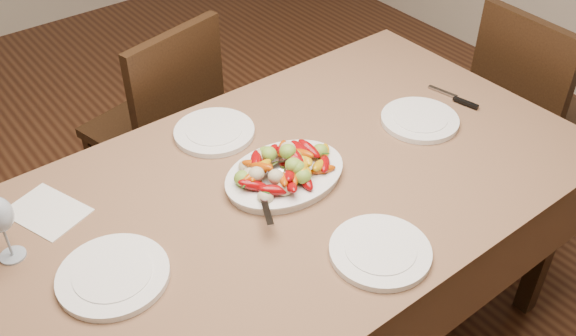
{
  "coord_description": "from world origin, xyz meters",
  "views": [
    {
      "loc": [
        -0.68,
        -1.15,
        1.95
      ],
      "look_at": [
        0.18,
        -0.04,
        0.82
      ],
      "focal_mm": 40.0,
      "sensor_mm": 36.0,
      "label": 1
    }
  ],
  "objects_px": {
    "serving_platter": "(285,177)",
    "plate_near": "(380,252)",
    "dining_table": "(288,274)",
    "chair_far": "(152,127)",
    "plate_right": "(420,120)",
    "plate_left": "(113,276)",
    "chair_right": "(537,113)",
    "wine_glass": "(2,227)",
    "plate_far": "(214,132)"
  },
  "relations": [
    {
      "from": "chair_right",
      "to": "serving_platter",
      "type": "xyz_separation_m",
      "value": [
        -1.28,
        0.03,
        0.3
      ]
    },
    {
      "from": "dining_table",
      "to": "plate_left",
      "type": "bearing_deg",
      "value": -178.07
    },
    {
      "from": "plate_left",
      "to": "plate_near",
      "type": "xyz_separation_m",
      "value": [
        0.57,
        -0.34,
        0.0
      ]
    },
    {
      "from": "dining_table",
      "to": "plate_right",
      "type": "height_order",
      "value": "plate_right"
    },
    {
      "from": "dining_table",
      "to": "chair_far",
      "type": "distance_m",
      "value": 0.88
    },
    {
      "from": "plate_right",
      "to": "plate_near",
      "type": "bearing_deg",
      "value": -146.13
    },
    {
      "from": "chair_far",
      "to": "dining_table",
      "type": "bearing_deg",
      "value": 77.24
    },
    {
      "from": "plate_near",
      "to": "dining_table",
      "type": "bearing_deg",
      "value": 92.8
    },
    {
      "from": "plate_left",
      "to": "plate_right",
      "type": "xyz_separation_m",
      "value": [
        1.08,
        0.0,
        0.0
      ]
    },
    {
      "from": "plate_near",
      "to": "wine_glass",
      "type": "xyz_separation_m",
      "value": [
        -0.74,
        0.56,
        0.09
      ]
    },
    {
      "from": "chair_far",
      "to": "plate_far",
      "type": "bearing_deg",
      "value": 74.05
    },
    {
      "from": "plate_far",
      "to": "plate_left",
      "type": "bearing_deg",
      "value": -145.54
    },
    {
      "from": "serving_platter",
      "to": "plate_near",
      "type": "relative_size",
      "value": 1.38
    },
    {
      "from": "dining_table",
      "to": "chair_right",
      "type": "bearing_deg",
      "value": -0.23
    },
    {
      "from": "plate_near",
      "to": "wine_glass",
      "type": "height_order",
      "value": "wine_glass"
    },
    {
      "from": "chair_far",
      "to": "plate_left",
      "type": "relative_size",
      "value": 3.46
    },
    {
      "from": "dining_table",
      "to": "serving_platter",
      "type": "distance_m",
      "value": 0.39
    },
    {
      "from": "serving_platter",
      "to": "wine_glass",
      "type": "height_order",
      "value": "wine_glass"
    },
    {
      "from": "dining_table",
      "to": "wine_glass",
      "type": "height_order",
      "value": "wine_glass"
    },
    {
      "from": "wine_glass",
      "to": "plate_right",
      "type": "bearing_deg",
      "value": -9.95
    },
    {
      "from": "chair_right",
      "to": "plate_near",
      "type": "relative_size",
      "value": 3.65
    },
    {
      "from": "dining_table",
      "to": "chair_right",
      "type": "distance_m",
      "value": 1.29
    },
    {
      "from": "plate_left",
      "to": "plate_far",
      "type": "distance_m",
      "value": 0.63
    },
    {
      "from": "serving_platter",
      "to": "plate_far",
      "type": "xyz_separation_m",
      "value": [
        -0.04,
        0.32,
        -0.0
      ]
    },
    {
      "from": "serving_platter",
      "to": "plate_far",
      "type": "height_order",
      "value": "serving_platter"
    },
    {
      "from": "serving_platter",
      "to": "plate_left",
      "type": "xyz_separation_m",
      "value": [
        -0.56,
        -0.04,
        -0.0
      ]
    },
    {
      "from": "plate_right",
      "to": "dining_table",
      "type": "bearing_deg",
      "value": 178.45
    },
    {
      "from": "chair_right",
      "to": "plate_right",
      "type": "xyz_separation_m",
      "value": [
        -0.76,
        -0.01,
        0.29
      ]
    },
    {
      "from": "chair_far",
      "to": "serving_platter",
      "type": "height_order",
      "value": "chair_far"
    },
    {
      "from": "chair_right",
      "to": "wine_glass",
      "type": "height_order",
      "value": "wine_glass"
    },
    {
      "from": "serving_platter",
      "to": "plate_far",
      "type": "distance_m",
      "value": 0.32
    },
    {
      "from": "dining_table",
      "to": "plate_right",
      "type": "xyz_separation_m",
      "value": [
        0.53,
        -0.01,
        0.39
      ]
    },
    {
      "from": "chair_right",
      "to": "plate_left",
      "type": "bearing_deg",
      "value": 92.8
    },
    {
      "from": "chair_far",
      "to": "plate_near",
      "type": "xyz_separation_m",
      "value": [
        0.03,
        -1.24,
        0.29
      ]
    },
    {
      "from": "plate_far",
      "to": "plate_near",
      "type": "xyz_separation_m",
      "value": [
        0.05,
        -0.7,
        0.0
      ]
    },
    {
      "from": "dining_table",
      "to": "plate_right",
      "type": "bearing_deg",
      "value": -1.55
    },
    {
      "from": "serving_platter",
      "to": "chair_far",
      "type": "bearing_deg",
      "value": 90.98
    },
    {
      "from": "dining_table",
      "to": "chair_right",
      "type": "xyz_separation_m",
      "value": [
        1.29,
        -0.01,
        0.1
      ]
    },
    {
      "from": "serving_platter",
      "to": "plate_near",
      "type": "height_order",
      "value": "serving_platter"
    },
    {
      "from": "plate_near",
      "to": "serving_platter",
      "type": "bearing_deg",
      "value": 91.67
    },
    {
      "from": "dining_table",
      "to": "plate_left",
      "type": "distance_m",
      "value": 0.68
    },
    {
      "from": "plate_left",
      "to": "plate_near",
      "type": "height_order",
      "value": "same"
    },
    {
      "from": "wine_glass",
      "to": "plate_left",
      "type": "bearing_deg",
      "value": -52.95
    },
    {
      "from": "dining_table",
      "to": "plate_right",
      "type": "distance_m",
      "value": 0.66
    },
    {
      "from": "serving_platter",
      "to": "plate_right",
      "type": "xyz_separation_m",
      "value": [
        0.52,
        -0.04,
        -0.0
      ]
    },
    {
      "from": "plate_left",
      "to": "wine_glass",
      "type": "bearing_deg",
      "value": 127.05
    },
    {
      "from": "chair_right",
      "to": "plate_left",
      "type": "xyz_separation_m",
      "value": [
        -1.84,
        -0.01,
        0.29
      ]
    },
    {
      "from": "plate_right",
      "to": "plate_near",
      "type": "height_order",
      "value": "same"
    },
    {
      "from": "chair_far",
      "to": "chair_right",
      "type": "bearing_deg",
      "value": 132.5
    },
    {
      "from": "plate_right",
      "to": "plate_left",
      "type": "bearing_deg",
      "value": -179.78
    }
  ]
}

